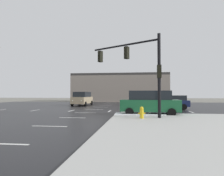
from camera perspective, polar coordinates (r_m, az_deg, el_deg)
The scene contains 10 objects.
ground_plane at distance 21.51m, azimuth -5.99°, elevation -6.35°, with size 120.00×120.00×0.00m, color slate.
road_asphalt at distance 21.51m, azimuth -5.99°, elevation -6.33°, with size 44.00×44.00×0.02m, color black.
snow_strip_curbside at distance 16.98m, azimuth 7.68°, elevation -7.08°, with size 4.00×1.60×0.06m, color white.
lane_markings at distance 19.92m, azimuth -3.48°, elevation -6.68°, with size 36.15×36.15×0.01m.
traffic_signal_mast at distance 15.61m, azimuth 7.11°, elevation 6.90°, with size 5.33×3.32×5.86m.
fire_hydrant at distance 14.17m, azimuth 8.19°, elevation -6.70°, with size 0.48×0.26×0.79m.
strip_building_background at distance 47.29m, azimuth 2.32°, elevation 0.04°, with size 20.99×8.00×6.18m.
sedan_navy at distance 24.26m, azimuth 15.49°, elevation -3.74°, with size 4.63×2.28×1.58m.
suv_green at distance 17.49m, azimuth 10.41°, elevation -3.88°, with size 4.90×2.32×2.03m.
suv_tan at distance 31.08m, azimuth -8.19°, elevation -2.84°, with size 2.35×4.91×2.03m.
Camera 1 is at (4.77, -20.89, 1.82)m, focal length 33.17 mm.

